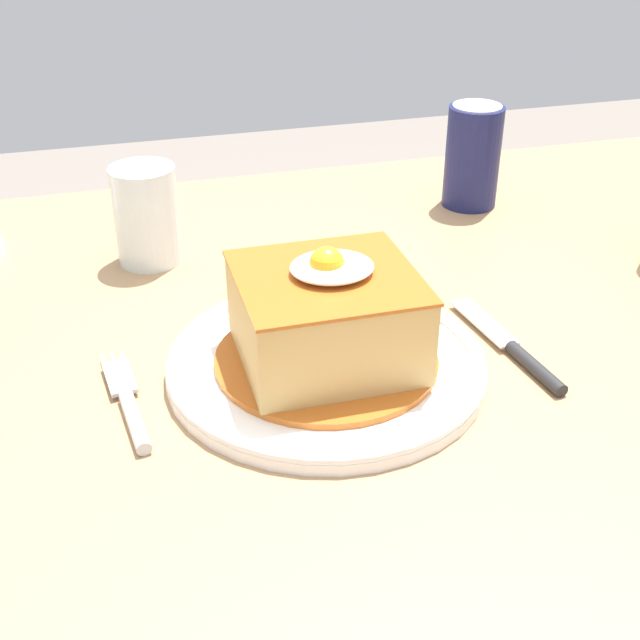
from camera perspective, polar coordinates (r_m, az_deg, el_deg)
The scene contains 7 objects.
dining_table at distance 0.83m, azimuth 2.36°, elevation -8.01°, with size 1.29×0.88×0.77m.
main_plate at distance 0.71m, azimuth 0.44°, elevation -2.93°, with size 0.27×0.27×0.02m.
sandwich_meal at distance 0.69m, azimuth 0.46°, elevation 0.00°, with size 0.19×0.19×0.11m.
fork at distance 0.68m, azimuth -12.88°, elevation -5.76°, with size 0.03×0.14×0.01m.
knife at distance 0.75m, azimuth 13.48°, elevation -2.28°, with size 0.03×0.17×0.01m.
soda_can at distance 1.04m, azimuth 10.39°, elevation 10.94°, with size 0.07×0.07×0.12m.
drinking_glass at distance 0.90m, azimuth -11.73°, elevation 6.60°, with size 0.07×0.07×0.10m.
Camera 1 is at (-0.21, -0.61, 1.17)m, focal length 46.84 mm.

